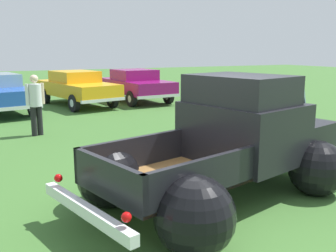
% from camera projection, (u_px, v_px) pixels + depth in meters
% --- Properties ---
extents(ground_plane, '(80.00, 80.00, 0.00)m').
position_uv_depth(ground_plane, '(214.00, 199.00, 5.98)').
color(ground_plane, '#3D6B2D').
extents(vintage_pickup_truck, '(4.94, 3.58, 1.96)m').
position_uv_depth(vintage_pickup_truck, '(232.00, 148.00, 6.08)').
color(vintage_pickup_truck, black).
rests_on(vintage_pickup_truck, ground).
extents(show_car_1, '(2.74, 4.77, 1.43)m').
position_uv_depth(show_car_1, '(77.00, 87.00, 15.83)').
color(show_car_1, black).
rests_on(show_car_1, ground).
extents(show_car_2, '(2.25, 4.37, 1.43)m').
position_uv_depth(show_car_2, '(136.00, 84.00, 17.05)').
color(show_car_2, black).
rests_on(show_car_2, ground).
extents(spectator_0, '(0.53, 0.43, 1.65)m').
position_uv_depth(spectator_0, '(35.00, 101.00, 10.23)').
color(spectator_0, black).
rests_on(spectator_0, ground).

